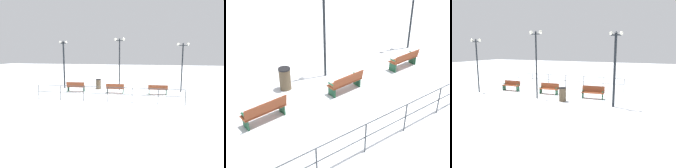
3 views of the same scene
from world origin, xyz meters
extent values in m
plane|color=white|center=(0.00, 0.00, 0.00)|extent=(80.00, 80.00, 0.00)
cube|color=brown|center=(-0.06, -3.72, 0.47)|extent=(0.52, 1.66, 0.04)
cube|color=brown|center=(-0.30, -3.73, 0.68)|extent=(0.14, 1.66, 0.38)
cube|color=#19472D|center=(-0.04, -4.45, 0.24)|extent=(0.44, 0.06, 0.47)
cube|color=#19472D|center=(-0.07, -3.00, 0.24)|extent=(0.44, 0.06, 0.47)
cube|color=#19472D|center=(-0.02, -4.45, 0.59)|extent=(0.44, 0.08, 0.04)
cube|color=#19472D|center=(-0.05, -3.00, 0.59)|extent=(0.44, 0.08, 0.04)
cube|color=brown|center=(-0.14, 0.00, 0.43)|extent=(0.58, 1.65, 0.04)
cube|color=brown|center=(-0.39, -0.01, 0.67)|extent=(0.19, 1.63, 0.44)
cube|color=#19472D|center=(-0.10, -0.71, 0.22)|extent=(0.45, 0.07, 0.43)
cube|color=#19472D|center=(-0.17, 0.71, 0.22)|extent=(0.45, 0.07, 0.43)
cube|color=#19472D|center=(-0.08, -0.71, 0.55)|extent=(0.45, 0.09, 0.04)
cube|color=#19472D|center=(-0.15, 0.71, 0.55)|extent=(0.45, 0.09, 0.04)
cube|color=brown|center=(-0.08, 3.72, 0.44)|extent=(0.60, 1.72, 0.04)
cube|color=brown|center=(-0.32, 3.71, 0.70)|extent=(0.24, 1.70, 0.47)
cube|color=#19472D|center=(-0.03, 2.98, 0.22)|extent=(0.44, 0.08, 0.44)
cube|color=#19472D|center=(-0.14, 4.47, 0.22)|extent=(0.44, 0.08, 0.44)
cube|color=#19472D|center=(-0.01, 2.98, 0.56)|extent=(0.44, 0.10, 0.04)
cube|color=#19472D|center=(-0.12, 4.47, 0.56)|extent=(0.44, 0.10, 0.04)
cylinder|color=black|center=(1.52, -5.86, 2.18)|extent=(0.11, 0.11, 4.36)
cylinder|color=black|center=(1.52, -5.86, 4.24)|extent=(0.07, 0.85, 0.07)
sphere|color=white|center=(1.52, -6.28, 4.35)|extent=(0.24, 0.24, 0.24)
sphere|color=white|center=(1.52, -5.44, 4.35)|extent=(0.24, 0.24, 0.24)
cone|color=black|center=(1.52, -5.86, 4.42)|extent=(0.16, 0.16, 0.12)
cylinder|color=black|center=(1.52, -0.11, 2.42)|extent=(0.11, 0.11, 4.83)
cylinder|color=black|center=(1.52, -0.11, 4.71)|extent=(0.07, 0.78, 0.07)
sphere|color=white|center=(1.52, -0.50, 4.83)|extent=(0.26, 0.26, 0.26)
sphere|color=white|center=(1.52, 0.28, 4.83)|extent=(0.26, 0.26, 0.26)
cone|color=black|center=(1.52, -0.11, 4.89)|extent=(0.16, 0.16, 0.12)
cylinder|color=black|center=(1.52, 5.56, 2.32)|extent=(0.16, 0.16, 4.65)
cylinder|color=black|center=(1.52, 5.56, 4.53)|extent=(0.09, 0.62, 0.09)
sphere|color=white|center=(1.52, 5.25, 4.63)|extent=(0.22, 0.22, 0.22)
sphere|color=white|center=(1.52, 5.87, 4.63)|extent=(0.22, 0.22, 0.22)
cone|color=black|center=(1.52, 5.56, 4.71)|extent=(0.22, 0.22, 0.12)
cylinder|color=#383D42|center=(-3.60, -5.51, 0.56)|extent=(0.05, 0.05, 1.13)
cylinder|color=#383D42|center=(-3.60, -3.67, 0.56)|extent=(0.05, 0.05, 1.13)
cylinder|color=#383D42|center=(-3.60, -1.84, 0.56)|extent=(0.05, 0.05, 1.13)
cylinder|color=#383D42|center=(-3.60, 0.00, 0.56)|extent=(0.05, 0.05, 1.13)
cylinder|color=#383D42|center=(-3.60, 1.84, 0.56)|extent=(0.05, 0.05, 1.13)
cylinder|color=#383D42|center=(-3.60, 3.67, 0.56)|extent=(0.05, 0.05, 1.13)
cylinder|color=#383D42|center=(-3.60, 5.51, 0.56)|extent=(0.05, 0.05, 1.13)
cylinder|color=#383D42|center=(-3.60, 0.00, 1.13)|extent=(0.04, 11.02, 0.04)
cylinder|color=#383D42|center=(-3.60, 0.00, 0.62)|extent=(0.04, 11.02, 0.04)
cylinder|color=brown|center=(1.53, 2.00, 0.47)|extent=(0.50, 0.50, 0.95)
cylinder|color=black|center=(1.53, 2.00, 0.98)|extent=(0.53, 0.53, 0.06)
camera|label=1|loc=(-18.35, -3.21, 3.72)|focal=33.60mm
camera|label=2|loc=(-8.99, 6.89, 6.76)|focal=47.94mm
camera|label=3|loc=(14.79, 7.92, 3.76)|focal=33.75mm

